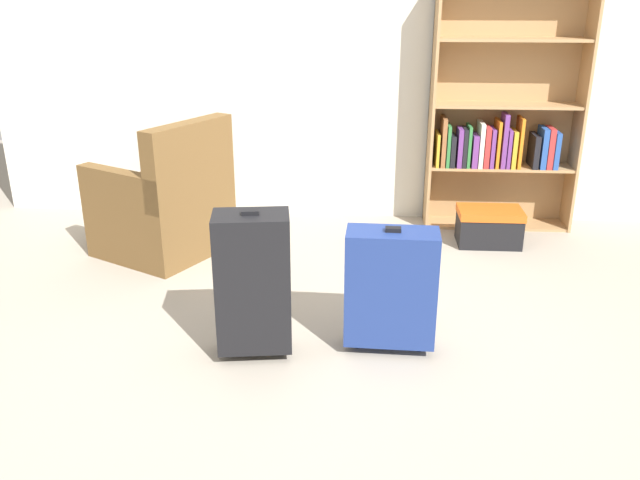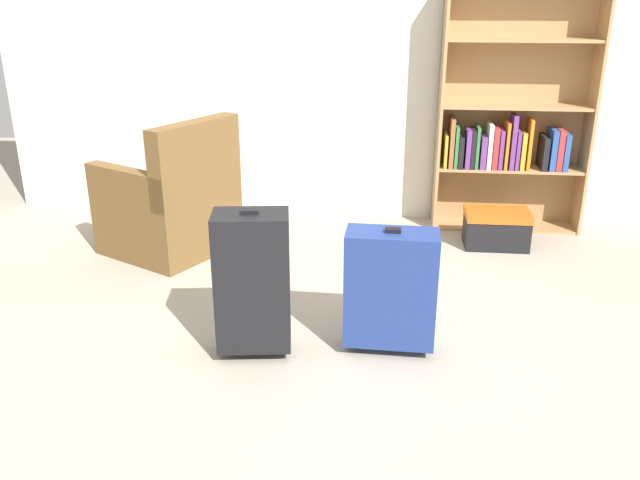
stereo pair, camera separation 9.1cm
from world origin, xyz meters
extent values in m
plane|color=#9E9384|center=(0.00, 0.00, 0.00)|extent=(9.03, 9.03, 0.00)
cube|color=beige|center=(0.00, 2.20, 1.30)|extent=(5.16, 0.10, 2.60)
cube|color=#A87F51|center=(0.70, 2.00, 0.88)|extent=(0.02, 0.27, 1.77)
cube|color=#A87F51|center=(1.72, 2.00, 0.88)|extent=(0.02, 0.27, 1.77)
cube|color=#A87F51|center=(1.21, 2.12, 0.88)|extent=(1.05, 0.02, 1.77)
cube|color=#A87F51|center=(1.21, 2.00, 0.01)|extent=(1.01, 0.25, 0.02)
cube|color=#A87F51|center=(1.21, 2.00, 0.45)|extent=(1.01, 0.25, 0.02)
cube|color=#A87F51|center=(1.21, 2.00, 0.89)|extent=(1.01, 0.25, 0.02)
cube|color=#A87F51|center=(1.21, 2.00, 1.33)|extent=(1.01, 0.25, 0.02)
cube|color=gold|center=(0.75, 1.98, 0.58)|extent=(0.02, 0.22, 0.24)
cube|color=brown|center=(0.79, 1.99, 0.63)|extent=(0.03, 0.23, 0.35)
cube|color=#2D7238|center=(0.82, 1.97, 0.61)|extent=(0.02, 0.19, 0.29)
cube|color=black|center=(0.85, 1.96, 0.57)|extent=(0.03, 0.17, 0.22)
cube|color=#66337F|center=(0.90, 1.96, 0.60)|extent=(0.03, 0.17, 0.27)
cube|color=black|center=(0.94, 1.96, 0.60)|extent=(0.03, 0.17, 0.27)
cube|color=#2D7238|center=(0.97, 1.97, 0.61)|extent=(0.02, 0.19, 0.29)
cube|color=#66337F|center=(1.01, 1.96, 0.58)|extent=(0.04, 0.17, 0.23)
cube|color=silver|center=(1.05, 1.99, 0.62)|extent=(0.03, 0.23, 0.31)
cube|color=#B22D2D|center=(1.09, 1.96, 0.61)|extent=(0.04, 0.17, 0.29)
cube|color=#66337F|center=(1.13, 1.96, 0.60)|extent=(0.03, 0.18, 0.28)
cube|color=orange|center=(1.17, 1.98, 0.63)|extent=(0.02, 0.21, 0.33)
cube|color=#66337F|center=(1.21, 1.95, 0.65)|extent=(0.03, 0.16, 0.38)
cube|color=#66337F|center=(1.24, 1.97, 0.60)|extent=(0.02, 0.19, 0.27)
cube|color=gold|center=(1.28, 1.96, 0.59)|extent=(0.03, 0.18, 0.26)
cube|color=orange|center=(1.32, 1.97, 0.64)|extent=(0.02, 0.19, 0.35)
cube|color=black|center=(1.43, 1.98, 0.58)|extent=(0.04, 0.22, 0.23)
cube|color=#264C99|center=(1.48, 1.97, 0.60)|extent=(0.04, 0.20, 0.28)
cube|color=#B22D2D|center=(1.53, 1.96, 0.60)|extent=(0.04, 0.18, 0.29)
cube|color=#264C99|center=(1.57, 1.95, 0.59)|extent=(0.04, 0.16, 0.26)
cube|color=brown|center=(-1.11, 1.35, 0.20)|extent=(0.95, 0.95, 0.40)
cube|color=#91724F|center=(-1.11, 1.35, 0.44)|extent=(0.75, 0.72, 0.08)
cube|color=brown|center=(-0.85, 1.21, 0.65)|extent=(0.44, 0.67, 0.50)
cube|color=brown|center=(-0.97, 1.61, 0.51)|extent=(0.66, 0.42, 0.22)
cube|color=brown|center=(-1.25, 1.08, 0.51)|extent=(0.66, 0.42, 0.22)
cylinder|color=#1E7F4C|center=(-0.58, 1.35, 0.05)|extent=(0.08, 0.08, 0.10)
torus|color=#1E7F4C|center=(-0.53, 1.35, 0.05)|extent=(0.06, 0.01, 0.06)
cube|color=black|center=(1.10, 1.61, 0.11)|extent=(0.42, 0.27, 0.22)
cube|color=#D85919|center=(1.10, 1.61, 0.23)|extent=(0.43, 0.28, 0.05)
cube|color=black|center=(-0.28, 0.06, 0.38)|extent=(0.38, 0.26, 0.67)
cube|color=black|center=(-0.28, 0.06, 0.73)|extent=(0.08, 0.05, 0.02)
cylinder|color=black|center=(-0.40, 0.04, 0.03)|extent=(0.06, 0.06, 0.05)
cylinder|color=black|center=(-0.16, 0.08, 0.03)|extent=(0.06, 0.06, 0.05)
cube|color=navy|center=(0.37, 0.16, 0.33)|extent=(0.44, 0.22, 0.57)
cube|color=black|center=(0.37, 0.16, 0.63)|extent=(0.07, 0.04, 0.02)
cylinder|color=black|center=(0.22, 0.16, 0.03)|extent=(0.05, 0.05, 0.05)
cylinder|color=black|center=(0.52, 0.15, 0.03)|extent=(0.05, 0.05, 0.05)
camera|label=1|loc=(0.22, -2.70, 1.69)|focal=36.92mm
camera|label=2|loc=(0.31, -2.69, 1.69)|focal=36.92mm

